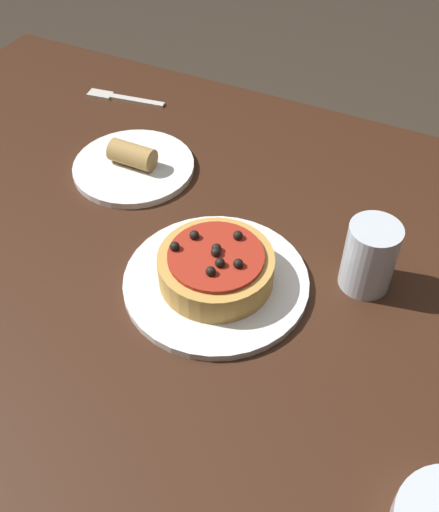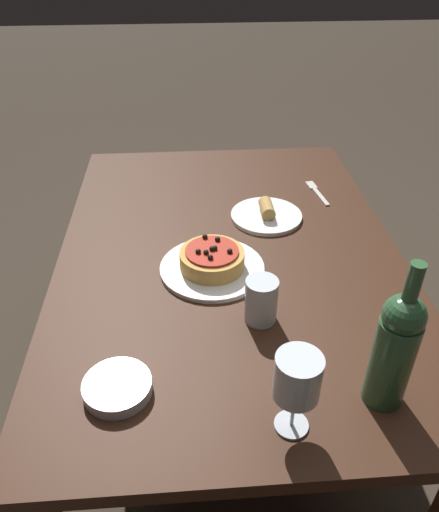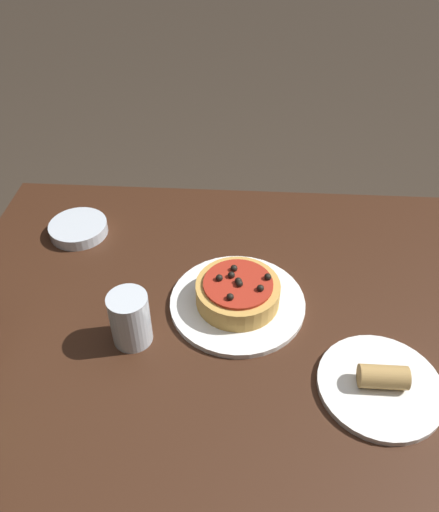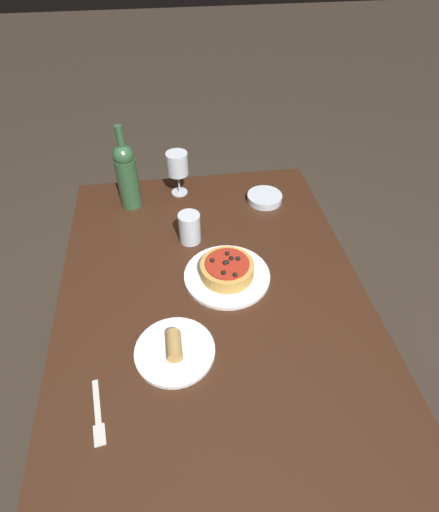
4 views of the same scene
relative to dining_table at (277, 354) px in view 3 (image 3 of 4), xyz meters
name	(u,v)px [view 3 (image 3 of 4)]	position (x,y,z in m)	size (l,w,h in m)	color
ground_plane	(260,491)	(0.00, 0.00, -0.63)	(14.00, 14.00, 0.00)	#382D23
dining_table	(277,354)	(0.00, 0.00, 0.00)	(1.34, 0.92, 0.72)	#381E11
dinner_plate	(237,303)	(0.08, -0.05, 0.09)	(0.27, 0.27, 0.01)	white
pizza	(238,292)	(0.08, -0.05, 0.12)	(0.16, 0.16, 0.06)	gold
water_cup	(130,319)	(0.27, 0.04, 0.14)	(0.07, 0.07, 0.11)	silver
side_bowl	(78,229)	(0.46, -0.26, 0.10)	(0.13, 0.13, 0.03)	silver
side_plate	(380,384)	(-0.16, 0.13, 0.10)	(0.21, 0.21, 0.05)	white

